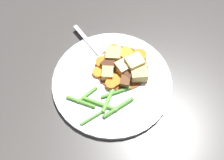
# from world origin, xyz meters

# --- Properties ---
(ground_plane) EXTENTS (3.00, 3.00, 0.00)m
(ground_plane) POSITION_xyz_m (0.00, 0.00, 0.00)
(ground_plane) COLOR #423F3D
(dinner_plate) EXTENTS (0.27, 0.27, 0.01)m
(dinner_plate) POSITION_xyz_m (0.00, 0.00, 0.01)
(dinner_plate) COLOR white
(dinner_plate) RESTS_ON ground_plane
(stew_sauce) EXTENTS (0.12, 0.12, 0.00)m
(stew_sauce) POSITION_xyz_m (0.04, 0.01, 0.01)
(stew_sauce) COLOR brown
(stew_sauce) RESTS_ON dinner_plate
(carrot_slice_0) EXTENTS (0.03, 0.03, 0.01)m
(carrot_slice_0) POSITION_xyz_m (0.06, 0.06, 0.02)
(carrot_slice_0) COLOR orange
(carrot_slice_0) RESTS_ON dinner_plate
(carrot_slice_1) EXTENTS (0.04, 0.04, 0.01)m
(carrot_slice_1) POSITION_xyz_m (0.07, 0.03, 0.02)
(carrot_slice_1) COLOR orange
(carrot_slice_1) RESTS_ON dinner_plate
(carrot_slice_2) EXTENTS (0.03, 0.03, 0.01)m
(carrot_slice_2) POSITION_xyz_m (0.07, 0.00, 0.02)
(carrot_slice_2) COLOR orange
(carrot_slice_2) RESTS_ON dinner_plate
(carrot_slice_3) EXTENTS (0.04, 0.04, 0.01)m
(carrot_slice_3) POSITION_xyz_m (0.09, 0.00, 0.02)
(carrot_slice_3) COLOR orange
(carrot_slice_3) RESTS_ON dinner_plate
(carrot_slice_4) EXTENTS (0.03, 0.03, 0.01)m
(carrot_slice_4) POSITION_xyz_m (-0.01, -0.01, 0.02)
(carrot_slice_4) COLOR orange
(carrot_slice_4) RESTS_ON dinner_plate
(carrot_slice_5) EXTENTS (0.04, 0.04, 0.01)m
(carrot_slice_5) POSITION_xyz_m (-0.01, 0.03, 0.02)
(carrot_slice_5) COLOR orange
(carrot_slice_5) RESTS_ON dinner_plate
(carrot_slice_6) EXTENTS (0.03, 0.03, 0.01)m
(carrot_slice_6) POSITION_xyz_m (0.00, -0.01, 0.02)
(carrot_slice_6) COLOR orange
(carrot_slice_6) RESTS_ON dinner_plate
(carrot_slice_7) EXTENTS (0.04, 0.04, 0.01)m
(carrot_slice_7) POSITION_xyz_m (0.01, 0.05, 0.02)
(carrot_slice_7) COLOR orange
(carrot_slice_7) RESTS_ON dinner_plate
(potato_chunk_0) EXTENTS (0.04, 0.04, 0.02)m
(potato_chunk_0) POSITION_xyz_m (-0.00, 0.01, 0.02)
(potato_chunk_0) COLOR #DBBC6B
(potato_chunk_0) RESTS_ON dinner_plate
(potato_chunk_1) EXTENTS (0.04, 0.04, 0.04)m
(potato_chunk_1) POSITION_xyz_m (0.06, -0.01, 0.03)
(potato_chunk_1) COLOR #EAD68C
(potato_chunk_1) RESTS_ON dinner_plate
(potato_chunk_2) EXTENTS (0.05, 0.05, 0.03)m
(potato_chunk_2) POSITION_xyz_m (0.05, -0.03, 0.03)
(potato_chunk_2) COLOR #DBBC6B
(potato_chunk_2) RESTS_ON dinner_plate
(potato_chunk_3) EXTENTS (0.04, 0.04, 0.03)m
(potato_chunk_3) POSITION_xyz_m (0.04, 0.00, 0.03)
(potato_chunk_3) COLOR #EAD68C
(potato_chunk_3) RESTS_ON dinner_plate
(potato_chunk_4) EXTENTS (0.05, 0.05, 0.03)m
(potato_chunk_4) POSITION_xyz_m (0.04, 0.04, 0.03)
(potato_chunk_4) COLOR #DBBC6B
(potato_chunk_4) RESTS_ON dinner_plate
(meat_chunk_0) EXTENTS (0.03, 0.03, 0.02)m
(meat_chunk_0) POSITION_xyz_m (0.01, -0.03, 0.02)
(meat_chunk_0) COLOR brown
(meat_chunk_0) RESTS_ON dinner_plate
(meat_chunk_1) EXTENTS (0.03, 0.03, 0.02)m
(meat_chunk_1) POSITION_xyz_m (0.04, -0.02, 0.02)
(meat_chunk_1) COLOR #4C2B19
(meat_chunk_1) RESTS_ON dinner_plate
(meat_chunk_2) EXTENTS (0.03, 0.03, 0.02)m
(meat_chunk_2) POSITION_xyz_m (0.02, 0.03, 0.02)
(meat_chunk_2) COLOR #4C2B19
(meat_chunk_2) RESTS_ON dinner_plate
(green_bean_0) EXTENTS (0.04, 0.06, 0.01)m
(green_bean_0) POSITION_xyz_m (-0.09, 0.01, 0.02)
(green_bean_0) COLOR #599E38
(green_bean_0) RESTS_ON dinner_plate
(green_bean_1) EXTENTS (0.07, 0.03, 0.01)m
(green_bean_1) POSITION_xyz_m (-0.02, -0.03, 0.02)
(green_bean_1) COLOR #4C8E33
(green_bean_1) RESTS_ON dinner_plate
(green_bean_2) EXTENTS (0.08, 0.02, 0.01)m
(green_bean_2) POSITION_xyz_m (-0.04, -0.06, 0.02)
(green_bean_2) COLOR #4C8E33
(green_bean_2) RESTS_ON dinner_plate
(green_bean_3) EXTENTS (0.05, 0.02, 0.01)m
(green_bean_3) POSITION_xyz_m (-0.10, -0.04, 0.02)
(green_bean_3) COLOR #4C8E33
(green_bean_3) RESTS_ON dinner_plate
(green_bean_4) EXTENTS (0.05, 0.01, 0.01)m
(green_bean_4) POSITION_xyz_m (-0.07, 0.01, 0.02)
(green_bean_4) COLOR #599E38
(green_bean_4) RESTS_ON dinner_plate
(green_bean_5) EXTENTS (0.06, 0.03, 0.01)m
(green_bean_5) POSITION_xyz_m (-0.04, -0.03, 0.02)
(green_bean_5) COLOR #66AD42
(green_bean_5) RESTS_ON dinner_plate
(green_bean_6) EXTENTS (0.04, 0.07, 0.01)m
(green_bean_6) POSITION_xyz_m (-0.06, -0.03, 0.02)
(green_bean_6) COLOR #599E38
(green_bean_6) RESTS_ON dinner_plate
(fork) EXTENTS (0.04, 0.18, 0.00)m
(fork) POSITION_xyz_m (0.03, 0.09, 0.01)
(fork) COLOR silver
(fork) RESTS_ON dinner_plate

